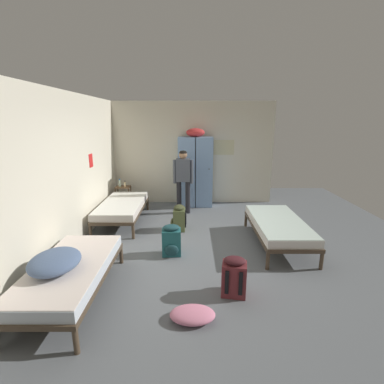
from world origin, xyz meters
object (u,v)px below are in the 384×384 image
shelf_unit (123,195)px  water_bottle (119,183)px  bed_left_front (69,272)px  person_traveler (183,176)px  backpack_maroon (233,277)px  clothes_pile_pink (192,315)px  locker_bank (195,170)px  bedding_heap (54,262)px  bed_right (277,225)px  backpack_olive (178,218)px  backpack_teal (171,241)px  lotion_bottle (124,184)px  bed_left_rear (122,206)px

shelf_unit → water_bottle: water_bottle is taller
bed_left_front → person_traveler: 3.78m
water_bottle → backpack_maroon: 4.63m
backpack_maroon → clothes_pile_pink: 0.77m
locker_bank → bedding_heap: size_ratio=2.96×
person_traveler → water_bottle: (-1.69, 0.50, -0.29)m
bedding_heap → bed_left_front: bearing=54.0°
bed_right → bedding_heap: (-3.29, -1.78, 0.22)m
locker_bank → backpack_olive: bearing=-101.6°
bed_right → backpack_teal: (-1.96, -0.43, -0.12)m
person_traveler → backpack_teal: 2.37m
water_bottle → lotion_bottle: size_ratio=1.21×
backpack_olive → bed_left_rear: bearing=161.1°
bedding_heap → shelf_unit: bearing=92.1°
shelf_unit → bed_left_rear: 1.18m
bed_right → clothes_pile_pink: 2.63m
person_traveler → backpack_olive: size_ratio=2.86×
bed_left_rear → bed_right: (3.18, -1.17, 0.00)m
backpack_teal → bed_right: bearing=12.3°
lotion_bottle → bed_left_rear: bearing=-80.8°
bed_left_front → backpack_teal: backpack_teal is taller
shelf_unit → lotion_bottle: 0.31m
bed_left_rear → backpack_teal: bearing=-52.5°
bed_left_front → backpack_olive: 2.70m
bedding_heap → clothes_pile_pink: size_ratio=1.30×
bedding_heap → person_traveler: bearing=67.9°
person_traveler → backpack_olive: person_traveler is taller
water_bottle → clothes_pile_pink: bearing=-66.5°
bed_left_rear → person_traveler: (1.36, 0.67, 0.57)m
bed_left_front → locker_bank: bearing=68.1°
person_traveler → backpack_olive: 1.31m
water_bottle → backpack_olive: bearing=-44.7°
shelf_unit → clothes_pile_pink: (1.84, -4.39, -0.28)m
bedding_heap → backpack_olive: 2.89m
bed_left_rear → backpack_olive: backpack_olive is taller
backpack_teal → clothes_pile_pink: 1.69m
bed_right → backpack_maroon: 1.88m
bed_left_rear → clothes_pile_pink: 3.62m
lotion_bottle → backpack_maroon: 4.50m
bed_left_rear → shelf_unit: bearing=102.3°
lotion_bottle → backpack_maroon: bearing=-58.9°
bed_left_rear → backpack_maroon: 3.47m
backpack_olive → backpack_teal: 1.15m
bed_left_rear → water_bottle: water_bottle is taller
person_traveler → bedding_heap: bearing=-112.1°
water_bottle → lotion_bottle: 0.16m
bedding_heap → backpack_maroon: bedding_heap is taller
shelf_unit → backpack_teal: bearing=-61.7°
bed_left_front → water_bottle: (-0.33, 3.97, 0.28)m
backpack_olive → bed_left_front: bearing=-118.8°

